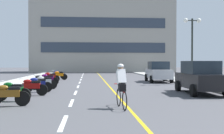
# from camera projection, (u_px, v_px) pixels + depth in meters

# --- Properties ---
(ground_plane) EXTENTS (140.00, 140.00, 0.00)m
(ground_plane) POSITION_uv_depth(u_px,v_px,m) (104.00, 83.00, 23.19)
(ground_plane) COLOR #47474C
(curb_left) EXTENTS (2.40, 72.00, 0.12)m
(curb_left) POSITION_uv_depth(u_px,v_px,m) (23.00, 81.00, 25.56)
(curb_left) COLOR #A8A8A3
(curb_left) RESTS_ON ground
(curb_right) EXTENTS (2.40, 72.00, 0.12)m
(curb_right) POSITION_uv_depth(u_px,v_px,m) (177.00, 80.00, 26.80)
(curb_right) COLOR #A8A8A3
(curb_right) RESTS_ON ground
(lane_dash_1) EXTENTS (0.14, 2.20, 0.01)m
(lane_dash_1) POSITION_uv_depth(u_px,v_px,m) (63.00, 123.00, 8.08)
(lane_dash_1) COLOR silver
(lane_dash_1) RESTS_ON ground
(lane_dash_2) EXTENTS (0.14, 2.20, 0.01)m
(lane_dash_2) POSITION_uv_depth(u_px,v_px,m) (71.00, 103.00, 12.06)
(lane_dash_2) COLOR silver
(lane_dash_2) RESTS_ON ground
(lane_dash_3) EXTENTS (0.14, 2.20, 0.01)m
(lane_dash_3) POSITION_uv_depth(u_px,v_px,m) (76.00, 93.00, 16.05)
(lane_dash_3) COLOR silver
(lane_dash_3) RESTS_ON ground
(lane_dash_4) EXTENTS (0.14, 2.20, 0.01)m
(lane_dash_4) POSITION_uv_depth(u_px,v_px,m) (78.00, 87.00, 20.03)
(lane_dash_4) COLOR silver
(lane_dash_4) RESTS_ON ground
(lane_dash_5) EXTENTS (0.14, 2.20, 0.01)m
(lane_dash_5) POSITION_uv_depth(u_px,v_px,m) (80.00, 83.00, 24.02)
(lane_dash_5) COLOR silver
(lane_dash_5) RESTS_ON ground
(lane_dash_6) EXTENTS (0.14, 2.20, 0.01)m
(lane_dash_6) POSITION_uv_depth(u_px,v_px,m) (81.00, 80.00, 28.00)
(lane_dash_6) COLOR silver
(lane_dash_6) RESTS_ON ground
(lane_dash_7) EXTENTS (0.14, 2.20, 0.01)m
(lane_dash_7) POSITION_uv_depth(u_px,v_px,m) (82.00, 77.00, 31.99)
(lane_dash_7) COLOR silver
(lane_dash_7) RESTS_ON ground
(lane_dash_8) EXTENTS (0.14, 2.20, 0.01)m
(lane_dash_8) POSITION_uv_depth(u_px,v_px,m) (82.00, 76.00, 35.97)
(lane_dash_8) COLOR silver
(lane_dash_8) RESTS_ON ground
(lane_dash_9) EXTENTS (0.14, 2.20, 0.01)m
(lane_dash_9) POSITION_uv_depth(u_px,v_px,m) (83.00, 74.00, 39.96)
(lane_dash_9) COLOR silver
(lane_dash_9) RESTS_ON ground
(lane_dash_10) EXTENTS (0.14, 2.20, 0.01)m
(lane_dash_10) POSITION_uv_depth(u_px,v_px,m) (83.00, 73.00, 43.94)
(lane_dash_10) COLOR silver
(lane_dash_10) RESTS_ON ground
(lane_dash_11) EXTENTS (0.14, 2.20, 0.01)m
(lane_dash_11) POSITION_uv_depth(u_px,v_px,m) (84.00, 72.00, 47.93)
(lane_dash_11) COLOR silver
(lane_dash_11) RESTS_ON ground
(centre_line_yellow) EXTENTS (0.12, 66.00, 0.01)m
(centre_line_yellow) POSITION_uv_depth(u_px,v_px,m) (104.00, 81.00, 26.20)
(centre_line_yellow) COLOR gold
(centre_line_yellow) RESTS_ON ground
(office_building) EXTENTS (25.00, 8.21, 14.06)m
(office_building) POSITION_uv_depth(u_px,v_px,m) (103.00, 33.00, 51.13)
(office_building) COLOR #9E998E
(office_building) RESTS_ON ground
(street_lamp_mid) EXTENTS (1.46, 0.36, 5.19)m
(street_lamp_mid) POSITION_uv_depth(u_px,v_px,m) (192.00, 36.00, 22.56)
(street_lamp_mid) COLOR black
(street_lamp_mid) RESTS_ON curb_right
(parked_car_near) EXTENTS (2.07, 4.27, 1.82)m
(parked_car_near) POSITION_uv_depth(u_px,v_px,m) (200.00, 77.00, 15.56)
(parked_car_near) COLOR black
(parked_car_near) RESTS_ON ground
(parked_car_mid) EXTENTS (2.11, 4.29, 1.82)m
(parked_car_mid) POSITION_uv_depth(u_px,v_px,m) (158.00, 72.00, 24.86)
(parked_car_mid) COLOR black
(parked_car_mid) RESTS_ON ground
(motorcycle_3) EXTENTS (1.70, 0.60, 0.92)m
(motorcycle_3) POSITION_uv_depth(u_px,v_px,m) (8.00, 94.00, 11.06)
(motorcycle_3) COLOR black
(motorcycle_3) RESTS_ON ground
(motorcycle_4) EXTENTS (1.69, 0.63, 0.92)m
(motorcycle_4) POSITION_uv_depth(u_px,v_px,m) (12.00, 91.00, 12.49)
(motorcycle_4) COLOR black
(motorcycle_4) RESTS_ON ground
(motorcycle_5) EXTENTS (1.70, 0.60, 0.92)m
(motorcycle_5) POSITION_uv_depth(u_px,v_px,m) (31.00, 87.00, 14.62)
(motorcycle_5) COLOR black
(motorcycle_5) RESTS_ON ground
(motorcycle_6) EXTENTS (1.70, 0.60, 0.92)m
(motorcycle_6) POSITION_uv_depth(u_px,v_px,m) (37.00, 84.00, 16.23)
(motorcycle_6) COLOR black
(motorcycle_6) RESTS_ON ground
(motorcycle_7) EXTENTS (1.64, 0.80, 0.92)m
(motorcycle_7) POSITION_uv_depth(u_px,v_px,m) (44.00, 82.00, 17.91)
(motorcycle_7) COLOR black
(motorcycle_7) RESTS_ON ground
(motorcycle_8) EXTENTS (1.64, 0.80, 0.92)m
(motorcycle_8) POSITION_uv_depth(u_px,v_px,m) (41.00, 81.00, 19.28)
(motorcycle_8) COLOR black
(motorcycle_8) RESTS_ON ground
(motorcycle_9) EXTENTS (1.70, 0.60, 0.92)m
(motorcycle_9) POSITION_uv_depth(u_px,v_px,m) (47.00, 79.00, 21.08)
(motorcycle_9) COLOR black
(motorcycle_9) RESTS_ON ground
(motorcycle_10) EXTENTS (1.64, 0.80, 0.92)m
(motorcycle_10) POSITION_uv_depth(u_px,v_px,m) (50.00, 77.00, 24.41)
(motorcycle_10) COLOR black
(motorcycle_10) RESTS_ON ground
(motorcycle_11) EXTENTS (1.70, 0.60, 0.92)m
(motorcycle_11) POSITION_uv_depth(u_px,v_px,m) (59.00, 75.00, 27.61)
(motorcycle_11) COLOR black
(motorcycle_11) RESTS_ON ground
(motorcycle_12) EXTENTS (1.70, 0.60, 0.92)m
(motorcycle_12) POSITION_uv_depth(u_px,v_px,m) (58.00, 74.00, 29.35)
(motorcycle_12) COLOR black
(motorcycle_12) RESTS_ON ground
(cyclist_rider) EXTENTS (0.43, 1.77, 1.71)m
(cyclist_rider) POSITION_uv_depth(u_px,v_px,m) (121.00, 85.00, 10.72)
(cyclist_rider) COLOR black
(cyclist_rider) RESTS_ON ground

